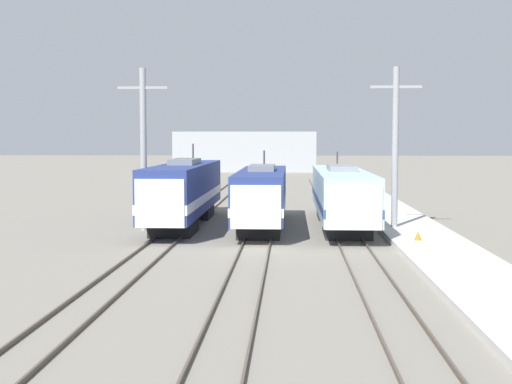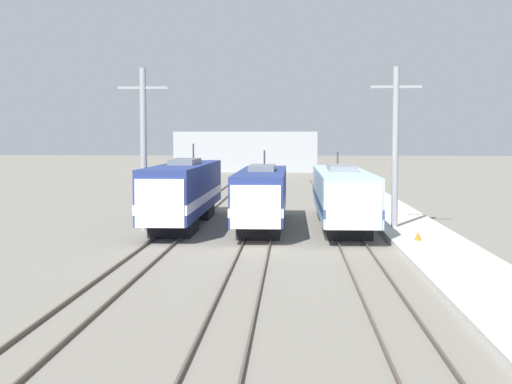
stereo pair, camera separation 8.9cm
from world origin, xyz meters
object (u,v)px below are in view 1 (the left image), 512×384
(locomotive_far_left, at_px, (184,192))
(catenary_tower_right, at_px, (395,147))
(locomotive_center, at_px, (262,196))
(catenary_tower_left, at_px, (143,147))
(traffic_cone, at_px, (418,236))
(locomotive_far_right, at_px, (342,195))

(locomotive_far_left, distance_m, catenary_tower_right, 13.61)
(locomotive_center, relative_size, catenary_tower_left, 1.64)
(locomotive_center, relative_size, traffic_cone, 34.18)
(catenary_tower_left, bearing_deg, locomotive_far_right, 11.67)
(locomotive_far_right, xyz_separation_m, catenary_tower_left, (-12.19, -2.52, 3.08))
(locomotive_far_right, relative_size, traffic_cone, 40.15)
(catenary_tower_left, distance_m, catenary_tower_right, 15.16)
(locomotive_far_left, xyz_separation_m, traffic_cone, (13.50, -8.11, -1.65))
(locomotive_center, height_order, traffic_cone, locomotive_center)
(locomotive_center, bearing_deg, traffic_cone, -39.46)
(locomotive_far_left, height_order, locomotive_center, locomotive_far_left)
(locomotive_far_right, bearing_deg, locomotive_center, -165.86)
(catenary_tower_left, bearing_deg, traffic_cone, -20.11)
(locomotive_center, height_order, locomotive_far_right, locomotive_center)
(locomotive_center, bearing_deg, locomotive_far_right, 14.14)
(locomotive_far_right, distance_m, traffic_cone, 9.02)
(catenary_tower_left, height_order, catenary_tower_right, same)
(locomotive_far_left, xyz_separation_m, locomotive_center, (5.05, -1.16, -0.16))
(catenary_tower_left, bearing_deg, locomotive_center, 9.89)
(catenary_tower_right, distance_m, traffic_cone, 7.31)
(locomotive_center, bearing_deg, locomotive_far_left, 167.08)
(locomotive_center, distance_m, catenary_tower_right, 8.68)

